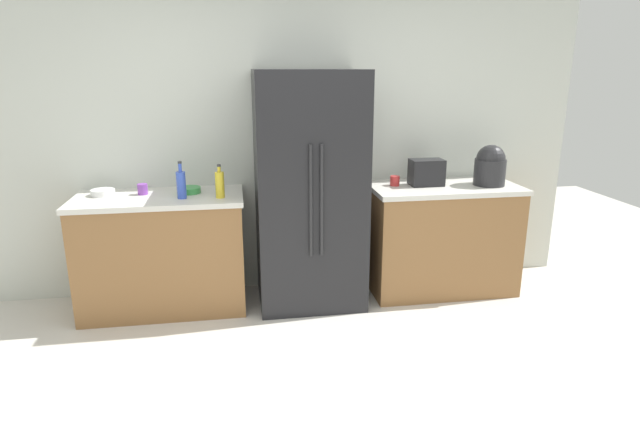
{
  "coord_description": "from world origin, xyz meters",
  "views": [
    {
      "loc": [
        -0.43,
        -2.5,
        1.88
      ],
      "look_at": [
        0.06,
        0.46,
        1.04
      ],
      "focal_mm": 29.24,
      "sensor_mm": 36.0,
      "label": 1
    }
  ],
  "objects_px": {
    "refrigerator": "(309,191)",
    "bowl_b": "(189,190)",
    "toaster": "(426,172)",
    "rice_cooker": "(490,166)",
    "bottle_a": "(181,184)",
    "cup_a": "(395,181)",
    "bottle_b": "(220,184)",
    "bowl_a": "(103,192)",
    "cup_b": "(143,189)"
  },
  "relations": [
    {
      "from": "bottle_a",
      "to": "bottle_b",
      "type": "distance_m",
      "value": 0.29
    },
    {
      "from": "bottle_b",
      "to": "bowl_a",
      "type": "distance_m",
      "value": 0.93
    },
    {
      "from": "rice_cooker",
      "to": "bottle_b",
      "type": "bearing_deg",
      "value": -177.71
    },
    {
      "from": "refrigerator",
      "to": "bottle_b",
      "type": "height_order",
      "value": "refrigerator"
    },
    {
      "from": "bowl_b",
      "to": "cup_a",
      "type": "bearing_deg",
      "value": -0.07
    },
    {
      "from": "bottle_b",
      "to": "bowl_a",
      "type": "relative_size",
      "value": 1.43
    },
    {
      "from": "cup_a",
      "to": "bowl_b",
      "type": "height_order",
      "value": "cup_a"
    },
    {
      "from": "refrigerator",
      "to": "bottle_a",
      "type": "xyz_separation_m",
      "value": [
        -0.98,
        -0.07,
        0.1
      ]
    },
    {
      "from": "bottle_a",
      "to": "bottle_b",
      "type": "height_order",
      "value": "bottle_a"
    },
    {
      "from": "bottle_a",
      "to": "cup_b",
      "type": "bearing_deg",
      "value": 150.32
    },
    {
      "from": "bottle_b",
      "to": "cup_a",
      "type": "xyz_separation_m",
      "value": [
        1.43,
        0.2,
        -0.06
      ]
    },
    {
      "from": "bottle_a",
      "to": "bowl_b",
      "type": "xyz_separation_m",
      "value": [
        0.04,
        0.17,
        -0.09
      ]
    },
    {
      "from": "refrigerator",
      "to": "bottle_a",
      "type": "bearing_deg",
      "value": -176.05
    },
    {
      "from": "toaster",
      "to": "bowl_b",
      "type": "relative_size",
      "value": 1.55
    },
    {
      "from": "rice_cooker",
      "to": "bottle_a",
      "type": "xyz_separation_m",
      "value": [
        -2.51,
        -0.06,
        -0.05
      ]
    },
    {
      "from": "cup_a",
      "to": "bowl_a",
      "type": "distance_m",
      "value": 2.33
    },
    {
      "from": "rice_cooker",
      "to": "bottle_a",
      "type": "bearing_deg",
      "value": -178.54
    },
    {
      "from": "refrigerator",
      "to": "bowl_b",
      "type": "distance_m",
      "value": 0.95
    },
    {
      "from": "refrigerator",
      "to": "cup_a",
      "type": "height_order",
      "value": "refrigerator"
    },
    {
      "from": "bowl_a",
      "to": "bowl_b",
      "type": "height_order",
      "value": "same"
    },
    {
      "from": "refrigerator",
      "to": "bowl_a",
      "type": "xyz_separation_m",
      "value": [
        -1.59,
        0.13,
        0.02
      ]
    },
    {
      "from": "toaster",
      "to": "bottle_a",
      "type": "bearing_deg",
      "value": -175.89
    },
    {
      "from": "refrigerator",
      "to": "bowl_b",
      "type": "height_order",
      "value": "refrigerator"
    },
    {
      "from": "bowl_a",
      "to": "bottle_a",
      "type": "bearing_deg",
      "value": -17.71
    },
    {
      "from": "toaster",
      "to": "rice_cooker",
      "type": "distance_m",
      "value": 0.53
    },
    {
      "from": "bottle_a",
      "to": "refrigerator",
      "type": "bearing_deg",
      "value": 3.95
    },
    {
      "from": "bottle_a",
      "to": "cup_a",
      "type": "relative_size",
      "value": 3.49
    },
    {
      "from": "toaster",
      "to": "rice_cooker",
      "type": "height_order",
      "value": "rice_cooker"
    },
    {
      "from": "bottle_b",
      "to": "cup_a",
      "type": "relative_size",
      "value": 3.15
    },
    {
      "from": "toaster",
      "to": "cup_a",
      "type": "bearing_deg",
      "value": 173.7
    },
    {
      "from": "rice_cooker",
      "to": "bowl_b",
      "type": "distance_m",
      "value": 2.47
    },
    {
      "from": "bottle_b",
      "to": "cup_b",
      "type": "bearing_deg",
      "value": 161.22
    },
    {
      "from": "toaster",
      "to": "rice_cooker",
      "type": "relative_size",
      "value": 0.81
    },
    {
      "from": "cup_a",
      "to": "bowl_a",
      "type": "bearing_deg",
      "value": 179.39
    },
    {
      "from": "rice_cooker",
      "to": "cup_b",
      "type": "relative_size",
      "value": 4.06
    },
    {
      "from": "rice_cooker",
      "to": "bowl_b",
      "type": "relative_size",
      "value": 1.92
    },
    {
      "from": "toaster",
      "to": "cup_b",
      "type": "xyz_separation_m",
      "value": [
        -2.29,
        0.04,
        -0.07
      ]
    },
    {
      "from": "bottle_b",
      "to": "bowl_b",
      "type": "height_order",
      "value": "bottle_b"
    },
    {
      "from": "rice_cooker",
      "to": "bottle_b",
      "type": "height_order",
      "value": "rice_cooker"
    },
    {
      "from": "refrigerator",
      "to": "rice_cooker",
      "type": "xyz_separation_m",
      "value": [
        1.52,
        -0.0,
        0.16
      ]
    },
    {
      "from": "bottle_b",
      "to": "cup_b",
      "type": "distance_m",
      "value": 0.63
    },
    {
      "from": "bottle_a",
      "to": "bowl_b",
      "type": "height_order",
      "value": "bottle_a"
    },
    {
      "from": "bottle_b",
      "to": "bowl_b",
      "type": "bearing_deg",
      "value": 141.0
    },
    {
      "from": "bowl_a",
      "to": "bowl_b",
      "type": "xyz_separation_m",
      "value": [
        0.65,
        -0.02,
        -0.0
      ]
    },
    {
      "from": "bowl_a",
      "to": "bowl_b",
      "type": "bearing_deg",
      "value": -1.99
    },
    {
      "from": "toaster",
      "to": "bowl_a",
      "type": "bearing_deg",
      "value": 178.81
    },
    {
      "from": "refrigerator",
      "to": "bowl_b",
      "type": "relative_size",
      "value": 10.58
    },
    {
      "from": "rice_cooker",
      "to": "bowl_a",
      "type": "relative_size",
      "value": 1.9
    },
    {
      "from": "rice_cooker",
      "to": "bowl_b",
      "type": "height_order",
      "value": "rice_cooker"
    },
    {
      "from": "refrigerator",
      "to": "rice_cooker",
      "type": "bearing_deg",
      "value": -0.15
    }
  ]
}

